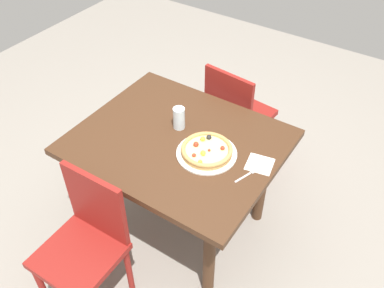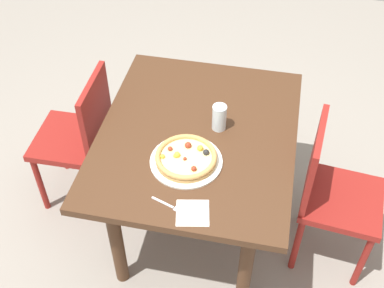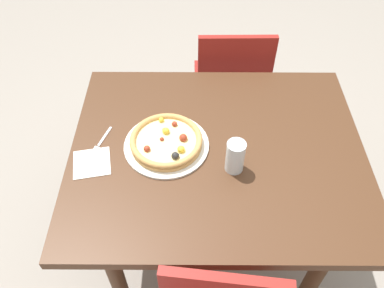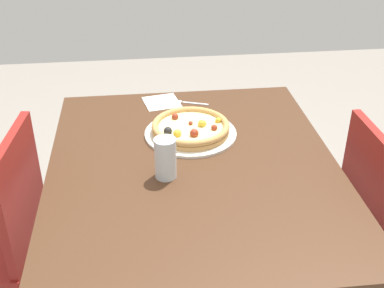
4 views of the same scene
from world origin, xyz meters
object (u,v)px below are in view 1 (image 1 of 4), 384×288
Objects in this scene: chair_near at (86,242)px; napkin at (260,164)px; dining_table at (178,153)px; chair_far at (236,114)px; plate at (207,153)px; fork at (249,174)px; pizza at (207,150)px; drinking_glass at (179,118)px.

napkin is at bearing -128.72° from chair_near.
chair_far is (0.02, 0.70, -0.15)m from dining_table.
chair_near reaches higher than plate.
fork is at bearing -98.71° from napkin.
plate is (0.19, -0.71, 0.27)m from chair_far.
pizza is (0.20, -0.01, 0.14)m from dining_table.
drinking_glass is at bearing -94.86° from chair_near.
chair_far is at bearing 51.48° from fork.
plate is 0.29m from drinking_glass.
chair_near is 6.40× the size of napkin.
plate is 2.11× the size of fork.
pizza reaches higher than fork.
chair_far is 0.82m from napkin.
pizza is 2.09× the size of drinking_glass.
napkin is (0.29, 0.09, -0.03)m from pizza.
chair_far is 6.52× the size of drinking_glass.
pizza is at bearing -162.68° from napkin.
pizza is at bearing -22.83° from drinking_glass.
fork is (0.27, -0.01, -0.03)m from pizza.
plate is 2.43× the size of napkin.
chair_far is (0.13, 1.40, 0.00)m from chair_near.
drinking_glass is 0.98× the size of napkin.
chair_far is 3.12× the size of pizza.
fork is (0.27, -0.01, -0.00)m from plate.
napkin reaches higher than dining_table.
dining_table is 3.44× the size of plate.
chair_near is at bearing -114.79° from plate.
chair_near and chair_far have the same top height.
dining_table is 0.23m from plate.
chair_far is 0.89m from fork.
fork is at bearing -131.83° from chair_near.
fork is 0.55m from drinking_glass.
drinking_glass is (-0.08, -0.60, 0.33)m from chair_far.
dining_table is at bearing 176.30° from plate.
chair_near is 5.57× the size of fork.
plate is at bearing -115.72° from chair_near.
chair_near is at bearing 158.37° from fork.
dining_table is at bearing -171.17° from napkin.
drinking_glass is (-0.53, 0.12, 0.07)m from fork.
chair_near is 0.80m from plate.
napkin is (0.28, 0.09, -0.00)m from plate.
dining_table is 0.51m from napkin.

